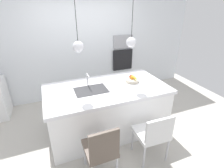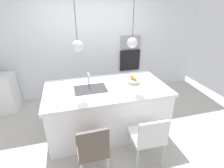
{
  "view_description": "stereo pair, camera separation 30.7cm",
  "coord_description": "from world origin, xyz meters",
  "px_view_note": "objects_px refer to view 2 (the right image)",
  "views": [
    {
      "loc": [
        -0.93,
        -2.59,
        2.25
      ],
      "look_at": [
        0.1,
        0.0,
        0.95
      ],
      "focal_mm": 27.44,
      "sensor_mm": 36.0,
      "label": 1
    },
    {
      "loc": [
        -0.64,
        -2.69,
        2.25
      ],
      "look_at": [
        0.1,
        0.0,
        0.95
      ],
      "focal_mm": 27.44,
      "sensor_mm": 36.0,
      "label": 2
    }
  ],
  "objects_px": {
    "chair_near": "(92,148)",
    "chair_middle": "(148,136)",
    "fruit_bowl": "(133,80)",
    "oven": "(130,60)",
    "microwave": "(130,42)"
  },
  "relations": [
    {
      "from": "oven",
      "to": "chair_middle",
      "type": "distance_m",
      "value": 2.63
    },
    {
      "from": "microwave",
      "to": "oven",
      "type": "distance_m",
      "value": 0.5
    },
    {
      "from": "microwave",
      "to": "oven",
      "type": "bearing_deg",
      "value": 0.0
    },
    {
      "from": "oven",
      "to": "chair_near",
      "type": "height_order",
      "value": "oven"
    },
    {
      "from": "microwave",
      "to": "chair_middle",
      "type": "xyz_separation_m",
      "value": [
        -0.65,
        -2.53,
        -0.86
      ]
    },
    {
      "from": "microwave",
      "to": "oven",
      "type": "xyz_separation_m",
      "value": [
        0.0,
        0.0,
        -0.5
      ]
    },
    {
      "from": "chair_near",
      "to": "chair_middle",
      "type": "bearing_deg",
      "value": 0.46
    },
    {
      "from": "microwave",
      "to": "chair_near",
      "type": "height_order",
      "value": "microwave"
    },
    {
      "from": "oven",
      "to": "chair_near",
      "type": "relative_size",
      "value": 0.62
    },
    {
      "from": "fruit_bowl",
      "to": "microwave",
      "type": "height_order",
      "value": "microwave"
    },
    {
      "from": "fruit_bowl",
      "to": "oven",
      "type": "height_order",
      "value": "oven"
    },
    {
      "from": "chair_near",
      "to": "chair_middle",
      "type": "relative_size",
      "value": 1.05
    },
    {
      "from": "oven",
      "to": "chair_near",
      "type": "xyz_separation_m",
      "value": [
        -1.48,
        -2.53,
        -0.35
      ]
    },
    {
      "from": "chair_near",
      "to": "chair_middle",
      "type": "height_order",
      "value": "chair_near"
    },
    {
      "from": "fruit_bowl",
      "to": "oven",
      "type": "distance_m",
      "value": 1.6
    }
  ]
}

